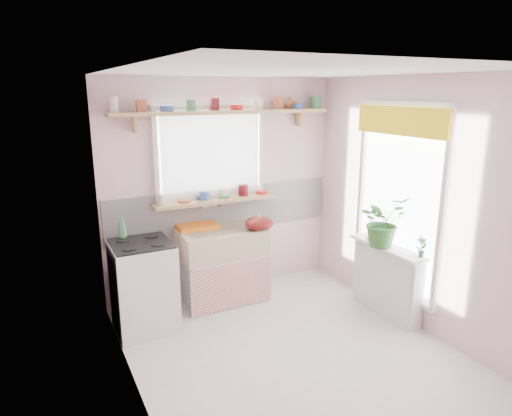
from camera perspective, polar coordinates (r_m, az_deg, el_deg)
name	(u,v)px	position (r m, az deg, el deg)	size (l,w,h in m)	color
room	(305,184)	(4.96, 6.18, 3.01)	(3.20, 3.20, 3.20)	white
sink_unit	(222,264)	(5.23, -4.26, -7.05)	(0.95, 0.65, 1.11)	white
cooker	(144,286)	(4.75, -13.88, -9.43)	(0.58, 0.58, 0.93)	white
radiator_ledge	(387,279)	(5.13, 16.02, -8.48)	(0.22, 0.95, 0.78)	white
windowsill	(215,201)	(5.18, -5.20, 0.94)	(1.40, 0.22, 0.04)	tan
pine_shelf	(226,112)	(5.09, -3.82, 11.88)	(2.52, 0.24, 0.04)	tan
shelf_crockery	(224,105)	(5.08, -4.08, 12.71)	(2.47, 0.11, 0.12)	silver
sill_crockery	(210,195)	(5.15, -5.73, 1.68)	(1.35, 0.11, 0.12)	silver
dish_tray	(196,226)	(5.19, -7.47, -2.18)	(0.45, 0.33, 0.04)	orange
colander	(259,223)	(5.06, 0.41, -1.91)	(0.32, 0.32, 0.14)	#601110
jade_plant	(383,221)	(4.88, 15.56, -1.60)	(0.48, 0.42, 0.54)	#2D6428
fruit_bowl	(379,240)	(5.04, 15.08, -3.83)	(0.28, 0.28, 0.07)	white
herb_pot	(422,247)	(4.72, 19.99, -4.57)	(0.11, 0.07, 0.21)	#245C27
soap_bottle_sink	(259,222)	(5.05, 0.41, -1.71)	(0.08, 0.08, 0.18)	#EFF96E
sill_cup	(223,192)	(5.27, -4.11, 1.95)	(0.12, 0.12, 0.10)	white
sill_bowl	(202,196)	(5.19, -6.72, 1.44)	(0.18, 0.18, 0.05)	#3466AA
shelf_vase	(290,103)	(5.53, 4.30, 13.01)	(0.13, 0.13, 0.14)	#A55E32
cooker_bottle	(122,227)	(4.73, -16.45, -2.29)	(0.09, 0.09, 0.24)	#468C53
fruit	(379,234)	(5.03, 15.13, -3.17)	(0.20, 0.14, 0.10)	orange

